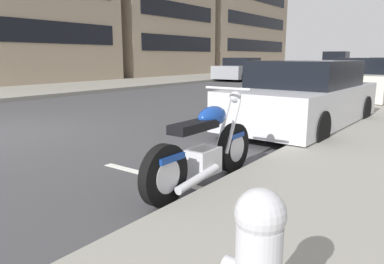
{
  "coord_description": "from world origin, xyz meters",
  "views": [
    {
      "loc": [
        -3.21,
        -7.08,
        1.48
      ],
      "look_at": [
        0.13,
        -4.62,
        0.61
      ],
      "focal_mm": 33.82,
      "sensor_mm": 36.0,
      "label": 1
    }
  ],
  "objects_px": {
    "parked_car_across_street": "(304,97)",
    "car_opposite_curb": "(241,70)",
    "parked_car_at_intersection": "(369,80)",
    "fire_hydrant": "(258,261)",
    "parked_motorcycle": "(205,150)",
    "crossing_truck": "(344,63)"
  },
  "relations": [
    {
      "from": "parked_car_at_intersection",
      "to": "parked_car_across_street",
      "type": "bearing_deg",
      "value": -178.08
    },
    {
      "from": "parked_car_across_street",
      "to": "car_opposite_curb",
      "type": "distance_m",
      "value": 16.16
    },
    {
      "from": "parked_motorcycle",
      "to": "parked_car_across_street",
      "type": "xyz_separation_m",
      "value": [
        4.08,
        0.29,
        0.24
      ]
    },
    {
      "from": "car_opposite_curb",
      "to": "parked_motorcycle",
      "type": "bearing_deg",
      "value": 23.92
    },
    {
      "from": "car_opposite_curb",
      "to": "crossing_truck",
      "type": "bearing_deg",
      "value": 165.89
    },
    {
      "from": "parked_motorcycle",
      "to": "crossing_truck",
      "type": "bearing_deg",
      "value": 11.2
    },
    {
      "from": "parked_motorcycle",
      "to": "parked_car_at_intersection",
      "type": "relative_size",
      "value": 0.44
    },
    {
      "from": "parked_car_at_intersection",
      "to": "fire_hydrant",
      "type": "xyz_separation_m",
      "value": [
        -12.11,
        -1.82,
        -0.15
      ]
    },
    {
      "from": "parked_car_across_street",
      "to": "crossing_truck",
      "type": "distance_m",
      "value": 28.79
    },
    {
      "from": "parked_car_across_street",
      "to": "car_opposite_curb",
      "type": "relative_size",
      "value": 0.94
    },
    {
      "from": "crossing_truck",
      "to": "parked_car_at_intersection",
      "type": "bearing_deg",
      "value": 103.93
    },
    {
      "from": "parked_car_at_intersection",
      "to": "parked_motorcycle",
      "type": "bearing_deg",
      "value": -176.15
    },
    {
      "from": "parked_motorcycle",
      "to": "parked_car_at_intersection",
      "type": "xyz_separation_m",
      "value": [
        10.21,
        0.21,
        0.26
      ]
    },
    {
      "from": "parked_car_across_street",
      "to": "parked_car_at_intersection",
      "type": "xyz_separation_m",
      "value": [
        6.13,
        -0.08,
        0.03
      ]
    },
    {
      "from": "parked_motorcycle",
      "to": "parked_car_at_intersection",
      "type": "distance_m",
      "value": 10.22
    },
    {
      "from": "parked_car_across_street",
      "to": "fire_hydrant",
      "type": "distance_m",
      "value": 6.27
    },
    {
      "from": "car_opposite_curb",
      "to": "parked_car_at_intersection",
      "type": "bearing_deg",
      "value": 46.97
    },
    {
      "from": "fire_hydrant",
      "to": "parked_car_at_intersection",
      "type": "bearing_deg",
      "value": 8.54
    },
    {
      "from": "parked_car_at_intersection",
      "to": "car_opposite_curb",
      "type": "height_order",
      "value": "parked_car_at_intersection"
    },
    {
      "from": "parked_car_at_intersection",
      "to": "car_opposite_curb",
      "type": "distance_m",
      "value": 11.6
    },
    {
      "from": "car_opposite_curb",
      "to": "fire_hydrant",
      "type": "height_order",
      "value": "car_opposite_curb"
    },
    {
      "from": "parked_car_at_intersection",
      "to": "crossing_truck",
      "type": "bearing_deg",
      "value": 18.63
    }
  ]
}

